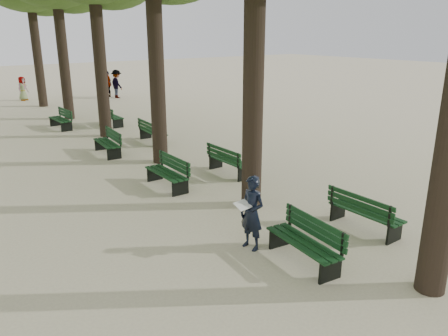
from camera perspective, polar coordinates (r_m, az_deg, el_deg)
ground at (r=8.87m, az=8.68°, el=-12.87°), size 120.00×120.00×0.00m
bench_left_0 at (r=8.99m, az=10.29°, el=-10.53°), size 0.78×1.85×0.92m
bench_left_1 at (r=13.02m, az=-7.47°, el=-1.39°), size 0.60×1.81×0.92m
bench_left_2 at (r=16.96m, az=-14.99°, el=2.61°), size 0.72×1.84×0.92m
bench_left_3 at (r=22.26m, az=-20.56°, el=5.53°), size 0.64×1.82×0.92m
bench_right_0 at (r=10.73m, az=17.91°, el=-6.36°), size 0.58×1.80×0.92m
bench_right_1 at (r=14.12m, az=0.76°, el=0.26°), size 0.59×1.80×0.92m
bench_right_2 at (r=18.46m, az=-9.25°, el=4.16°), size 0.69×1.83×0.92m
bench_right_3 at (r=22.30m, az=-14.43°, el=6.12°), size 0.60×1.81×0.92m
man_with_map at (r=9.19m, az=3.66°, el=-5.89°), size 0.65×0.69×1.62m
pedestrian_b at (r=31.50m, az=-13.82°, el=10.61°), size 0.42×1.25×1.92m
pedestrian_d at (r=32.41m, az=-24.81°, el=9.40°), size 0.81×0.71×1.58m
pedestrian_c at (r=32.18m, az=-14.97°, el=10.56°), size 0.42×1.08×1.81m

